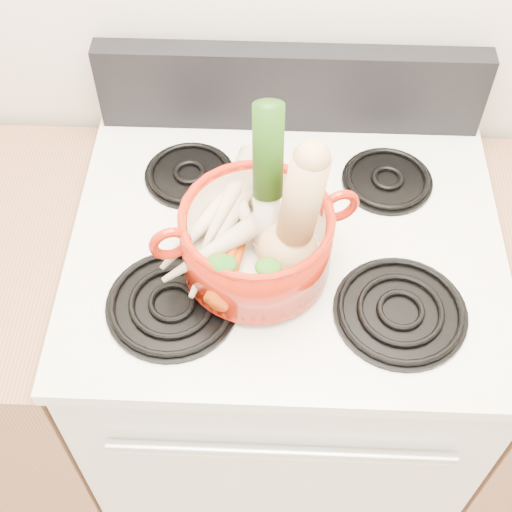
{
  "coord_description": "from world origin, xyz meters",
  "views": [
    {
      "loc": [
        -0.02,
        0.59,
        1.95
      ],
      "look_at": [
        -0.05,
        1.3,
        1.01
      ],
      "focal_mm": 50.0,
      "sensor_mm": 36.0,
      "label": 1
    }
  ],
  "objects_px": {
    "squash": "(289,215)",
    "dutch_oven": "(256,241)",
    "stove_body": "(280,367)",
    "leek": "(267,184)"
  },
  "relations": [
    {
      "from": "squash",
      "to": "dutch_oven",
      "type": "bearing_deg",
      "value": 157.86
    },
    {
      "from": "dutch_oven",
      "to": "squash",
      "type": "bearing_deg",
      "value": -39.4
    },
    {
      "from": "stove_body",
      "to": "squash",
      "type": "xyz_separation_m",
      "value": [
        -0.0,
        -0.1,
        0.66
      ]
    },
    {
      "from": "squash",
      "to": "leek",
      "type": "bearing_deg",
      "value": 131.5
    },
    {
      "from": "dutch_oven",
      "to": "leek",
      "type": "height_order",
      "value": "leek"
    },
    {
      "from": "stove_body",
      "to": "dutch_oven",
      "type": "distance_m",
      "value": 0.58
    },
    {
      "from": "stove_body",
      "to": "squash",
      "type": "relative_size",
      "value": 3.64
    },
    {
      "from": "stove_body",
      "to": "squash",
      "type": "height_order",
      "value": "squash"
    },
    {
      "from": "dutch_oven",
      "to": "leek",
      "type": "distance_m",
      "value": 0.12
    },
    {
      "from": "stove_body",
      "to": "dutch_oven",
      "type": "xyz_separation_m",
      "value": [
        -0.05,
        -0.08,
        0.57
      ]
    }
  ]
}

